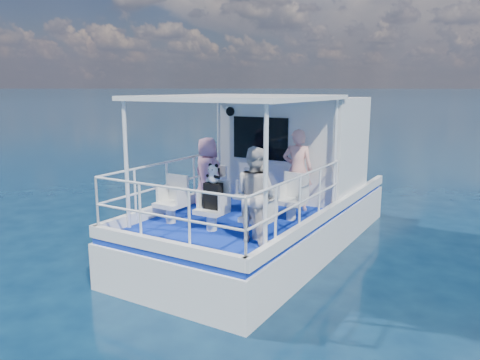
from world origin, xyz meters
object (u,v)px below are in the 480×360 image
at_px(passenger_port_fwd, 208,173).
at_px(backpack_center, 213,196).
at_px(panda, 213,173).
at_px(passenger_stbd_aft, 255,194).

relative_size(passenger_port_fwd, backpack_center, 3.20).
bearing_deg(panda, passenger_port_fwd, 128.47).
bearing_deg(panda, backpack_center, 165.56).
relative_size(passenger_port_fwd, panda, 4.37).
distance_m(passenger_stbd_aft, backpack_center, 0.91).
bearing_deg(backpack_center, panda, -14.44).
height_order(passenger_stbd_aft, panda, passenger_stbd_aft).
distance_m(passenger_port_fwd, backpack_center, 1.53).
xyz_separation_m(passenger_stbd_aft, backpack_center, (-0.89, 0.13, -0.16)).
bearing_deg(passenger_port_fwd, passenger_stbd_aft, 157.73).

